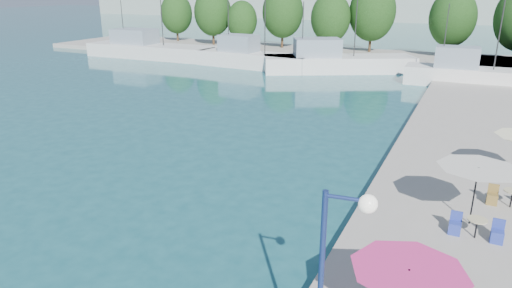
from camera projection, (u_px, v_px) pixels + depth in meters
The scene contains 17 objects.
quay_far at pixel (335, 56), 62.65m from camera, with size 90.00×16.00×0.60m, color #9F998F.
trawler_01 at pixel (149, 50), 63.27m from camera, with size 19.19×5.32×10.20m.
trawler_02 at pixel (252, 58), 55.46m from camera, with size 14.99×5.09×10.20m.
trawler_03 at pixel (335, 63), 52.49m from camera, with size 17.17×11.88×10.20m.
trawler_04 at pixel (473, 76), 44.64m from camera, with size 13.49×3.86×10.20m.
tree_01 at pixel (176, 13), 76.60m from camera, with size 5.28×5.28×7.82m.
tree_02 at pixel (213, 12), 71.29m from camera, with size 5.82×5.82×8.61m.
tree_03 at pixel (242, 20), 69.08m from camera, with size 4.62×4.62×6.83m.
tree_04 at pixel (283, 12), 67.70m from camera, with size 6.09×6.09×9.01m.
tree_05 at pixel (331, 18), 63.13m from camera, with size 5.48×5.48×8.11m.
tree_06 at pixel (372, 12), 62.98m from camera, with size 6.37×6.37×9.43m.
tree_07 at pixel (453, 18), 58.12m from camera, with size 5.82×5.82×8.62m.
umbrella_pink at pixel (408, 279), 10.96m from camera, with size 2.85×2.85×2.27m.
umbrella_white at pixel (478, 174), 16.97m from camera, with size 2.98×2.98×2.33m.
cafe_table_02 at pixel (476, 231), 16.55m from camera, with size 1.82×0.70×0.76m.
cafe_table_03 at pixel (511, 201), 18.87m from camera, with size 1.82×0.70×0.76m.
street_lamp at pixel (338, 262), 9.05m from camera, with size 1.03×0.36×5.03m.
Camera 1 is at (9.61, 5.37, 9.25)m, focal length 32.00 mm.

